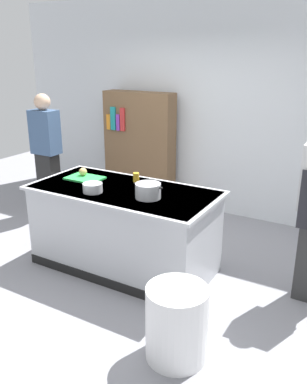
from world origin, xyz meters
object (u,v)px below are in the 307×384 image
at_px(stock_pot, 148,191).
at_px(person_guest, 47,153).
at_px(bookshelf, 139,149).
at_px(trash_bin, 177,323).
at_px(onion, 83,172).
at_px(mixing_bowl, 93,188).
at_px(juice_cup, 136,177).

distance_m(stock_pot, person_guest, 2.33).
bearing_deg(bookshelf, stock_pot, -55.95).
relative_size(trash_bin, bookshelf, 0.35).
xyz_separation_m(trash_bin, person_guest, (-2.93, 1.73, 0.61)).
height_order(trash_bin, bookshelf, bookshelf).
bearing_deg(onion, person_guest, 151.54).
height_order(onion, bookshelf, bookshelf).
height_order(person_guest, bookshelf, person_guest).
height_order(mixing_bowl, bookshelf, bookshelf).
relative_size(juice_cup, person_guest, 0.06).
relative_size(onion, stock_pot, 0.29).
height_order(juice_cup, person_guest, person_guest).
distance_m(onion, stock_pot, 1.01).
height_order(mixing_bowl, trash_bin, mixing_bowl).
bearing_deg(trash_bin, onion, 148.14).
height_order(mixing_bowl, juice_cup, juice_cup).
distance_m(mixing_bowl, juice_cup, 0.55).
relative_size(onion, mixing_bowl, 0.45).
bearing_deg(trash_bin, person_guest, 149.48).
bearing_deg(onion, stock_pot, -12.65).
relative_size(onion, person_guest, 0.05).
xyz_separation_m(onion, trash_bin, (1.75, -1.09, -0.67)).
height_order(onion, stock_pot, stock_pot).
bearing_deg(person_guest, onion, 61.92).
bearing_deg(bookshelf, person_guest, -130.02).
xyz_separation_m(stock_pot, bookshelf, (-1.29, 1.90, -0.12)).
xyz_separation_m(stock_pot, person_guest, (-2.16, 0.86, -0.06)).
xyz_separation_m(mixing_bowl, trash_bin, (1.34, -0.74, -0.65)).
height_order(mixing_bowl, person_guest, person_guest).
relative_size(mixing_bowl, trash_bin, 0.34).
bearing_deg(trash_bin, bookshelf, 126.52).
bearing_deg(bookshelf, onion, -79.99).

